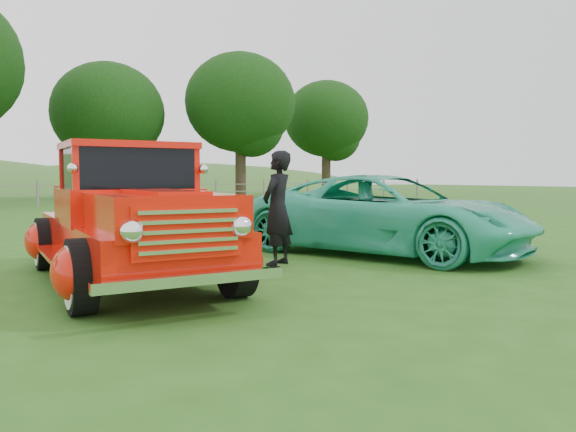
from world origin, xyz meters
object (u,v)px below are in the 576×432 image
red_pickup (128,221)px  teal_sedan (388,215)px  tree_near_east (108,113)px  tree_far_east (326,119)px  tree_mid_east (240,103)px  man (277,208)px

red_pickup → teal_sedan: bearing=5.1°
tree_near_east → tree_far_east: 17.04m
tree_mid_east → man: 29.13m
tree_near_east → tree_mid_east: 8.30m
tree_far_east → red_pickup: bearing=-129.1°
tree_near_east → man: bearing=-98.7°
tree_near_east → tree_far_east: bearing=3.4°
tree_far_east → man: tree_far_east is taller
tree_near_east → tree_mid_east: (8.00, -2.00, 0.93)m
tree_near_east → red_pickup: tree_near_east is taller
tree_mid_east → red_pickup: (-14.62, -26.10, -5.38)m
red_pickup → tree_near_east: bearing=78.7°
tree_mid_east → red_pickup: size_ratio=1.87×
tree_mid_east → tree_near_east: bearing=166.0°
red_pickup → man: size_ratio=2.87×
red_pickup → tree_far_east: bearing=52.9°
tree_far_east → red_pickup: size_ratio=1.76×
tree_near_east → tree_mid_east: tree_mid_east is taller
tree_near_east → tree_mid_east: bearing=-14.0°
tree_far_east → man: 36.21m
tree_near_east → tree_far_east: size_ratio=0.94×
tree_mid_east → tree_far_east: tree_mid_east is taller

